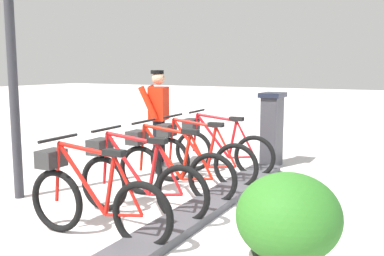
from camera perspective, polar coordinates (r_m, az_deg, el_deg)
ground_plane at (r=5.39m, az=1.95°, el=-10.60°), size 60.00×60.00×0.00m
dock_rail_base at (r=5.38m, az=1.95°, el=-10.10°), size 0.44×4.63×0.10m
payment_kiosk at (r=7.68m, az=10.35°, el=-0.02°), size 0.36×0.52×1.28m
bike_docked_0 at (r=7.05m, az=3.51°, el=-2.57°), size 1.72×0.54×1.02m
bike_docked_1 at (r=6.37m, az=0.65°, el=-3.70°), size 1.72×0.54×1.02m
bike_docked_2 at (r=5.72m, az=-2.89°, el=-5.07°), size 1.72×0.54×1.02m
bike_docked_3 at (r=5.09m, az=-7.34°, el=-6.76°), size 1.72×0.54×1.02m
bike_docked_4 at (r=4.52m, az=-13.02°, el=-8.84°), size 1.72×0.54×1.02m
worker_near_rack at (r=7.44m, az=-4.42°, el=1.71°), size 0.52×0.69×1.66m
lamp_post at (r=6.09m, az=-22.69°, el=13.32°), size 0.32×0.32×3.53m
planter_bush at (r=3.32m, az=12.38°, el=-13.01°), size 0.76×0.76×0.97m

